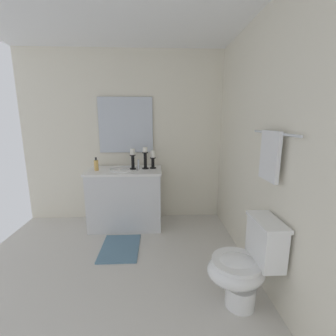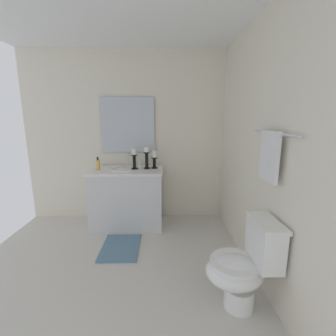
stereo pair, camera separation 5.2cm
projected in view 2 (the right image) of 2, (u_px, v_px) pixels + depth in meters
The scene contains 14 objects.
floor at pixel (107, 280), 2.22m from camera, with size 2.99×2.90×0.02m, color beige.
wall_back at pixel (268, 152), 1.99m from camera, with size 2.99×0.04×2.45m, color silver.
wall_left at pixel (126, 138), 3.42m from camera, with size 0.04×2.90×2.45m, color silver.
vanity_cabinet at pixel (127, 198), 3.28m from camera, with size 0.58×1.01×0.82m.
sink_basin at pixel (126, 172), 3.20m from camera, with size 0.40×0.40×0.24m.
mirror at pixel (128, 125), 3.34m from camera, with size 0.02×0.77×0.79m, color silver.
candle_holder_tall at pixel (154, 159), 3.24m from camera, with size 0.09×0.09×0.25m.
candle_holder_short at pixel (147, 157), 3.21m from camera, with size 0.09×0.09×0.30m.
candle_holder_mid at pixel (134, 158), 3.19m from camera, with size 0.09×0.09×0.28m.
soap_bottle at pixel (98, 165), 3.13m from camera, with size 0.06×0.06×0.18m.
toilet at pixel (243, 266), 1.82m from camera, with size 0.39×0.54×0.75m.
towel_bar at pixel (274, 133), 1.77m from camera, with size 0.02×0.02×0.69m, color silver.
towel_near_vanity at pixel (269, 156), 1.81m from camera, with size 0.28×0.03×0.40m, color white.
bath_mat at pixel (121, 247), 2.75m from camera, with size 0.60×0.44×0.02m, color slate.
Camera 2 is at (1.96, 0.54, 1.50)m, focal length 24.78 mm.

